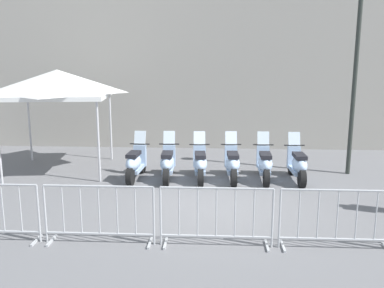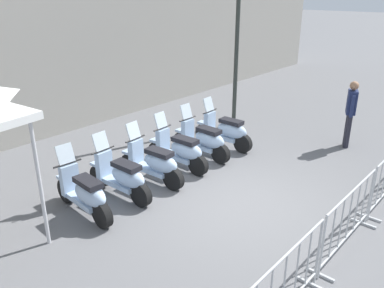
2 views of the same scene
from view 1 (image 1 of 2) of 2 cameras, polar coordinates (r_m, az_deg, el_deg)
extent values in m
plane|color=slate|center=(9.41, 3.28, -8.30)|extent=(120.00, 120.00, 0.00)
cylinder|color=black|center=(11.96, -6.89, -2.81)|extent=(0.23, 0.50, 0.48)
cylinder|color=black|center=(10.81, -8.46, -4.43)|extent=(0.23, 0.50, 0.48)
cube|color=#A8C1E0|center=(11.37, -7.64, -3.38)|extent=(0.44, 0.91, 0.10)
ellipsoid|color=#A8C1E0|center=(11.05, -8.04, -2.55)|extent=(0.51, 0.89, 0.40)
cube|color=black|center=(11.03, -8.03, -1.40)|extent=(0.39, 0.64, 0.10)
cube|color=#A8C1E0|center=(11.71, -7.14, -1.57)|extent=(0.36, 0.20, 0.60)
cylinder|color=black|center=(11.64, -7.18, 0.01)|extent=(0.56, 0.14, 0.04)
cube|color=silver|center=(11.66, -7.15, 0.93)|extent=(0.34, 0.20, 0.35)
cube|color=#A8C1E0|center=(11.90, -6.92, -1.55)|extent=(0.26, 0.35, 0.06)
cylinder|color=black|center=(11.87, -3.05, -2.85)|extent=(0.18, 0.49, 0.48)
cylinder|color=black|center=(10.68, -3.58, -4.51)|extent=(0.18, 0.49, 0.48)
cube|color=#A8C1E0|center=(11.27, -3.30, -3.44)|extent=(0.36, 0.89, 0.10)
ellipsoid|color=#A8C1E0|center=(10.94, -3.44, -2.60)|extent=(0.44, 0.87, 0.40)
cube|color=black|center=(10.92, -3.44, -1.44)|extent=(0.34, 0.62, 0.10)
cube|color=#A8C1E0|center=(11.62, -3.14, -1.60)|extent=(0.35, 0.17, 0.60)
cylinder|color=black|center=(11.55, -3.16, -0.01)|extent=(0.56, 0.09, 0.04)
cube|color=silver|center=(11.56, -3.15, 0.92)|extent=(0.33, 0.17, 0.35)
cube|color=#A8C1E0|center=(11.81, -3.06, -1.58)|extent=(0.23, 0.34, 0.06)
cylinder|color=black|center=(11.80, 1.00, -2.93)|extent=(0.17, 0.49, 0.48)
cylinder|color=black|center=(10.61, 1.18, -4.60)|extent=(0.17, 0.49, 0.48)
cube|color=#A8C1E0|center=(11.19, 1.09, -3.52)|extent=(0.33, 0.88, 0.10)
ellipsoid|color=#A8C1E0|center=(10.86, 1.13, -2.68)|extent=(0.41, 0.86, 0.40)
cube|color=black|center=(10.84, 1.13, -1.52)|extent=(0.31, 0.61, 0.10)
cube|color=#A8C1E0|center=(11.55, 1.03, -1.67)|extent=(0.35, 0.16, 0.60)
cylinder|color=black|center=(11.48, 1.03, -0.06)|extent=(0.56, 0.07, 0.04)
cube|color=silver|center=(11.49, 1.03, 0.87)|extent=(0.33, 0.16, 0.35)
cube|color=#A8C1E0|center=(11.74, 1.00, -1.65)|extent=(0.22, 0.33, 0.06)
cylinder|color=black|center=(11.85, 5.26, -2.91)|extent=(0.18, 0.49, 0.48)
cylinder|color=black|center=(10.66, 5.75, -4.58)|extent=(0.18, 0.49, 0.48)
cube|color=#A8C1E0|center=(11.25, 5.49, -3.50)|extent=(0.35, 0.89, 0.10)
ellipsoid|color=#A8C1E0|center=(10.92, 5.63, -2.67)|extent=(0.43, 0.87, 0.40)
cube|color=black|center=(10.90, 5.64, -1.50)|extent=(0.33, 0.62, 0.10)
cube|color=#A8C1E0|center=(11.60, 5.35, -1.66)|extent=(0.35, 0.17, 0.60)
cylinder|color=black|center=(11.53, 5.38, -0.06)|extent=(0.56, 0.08, 0.04)
cube|color=silver|center=(11.54, 5.38, 0.86)|extent=(0.33, 0.17, 0.35)
cube|color=#A8C1E0|center=(11.79, 5.28, -1.64)|extent=(0.23, 0.34, 0.06)
cylinder|color=black|center=(11.93, 9.56, -2.93)|extent=(0.20, 0.49, 0.48)
cylinder|color=black|center=(10.74, 10.17, -4.58)|extent=(0.20, 0.49, 0.48)
cube|color=#A8C1E0|center=(11.33, 9.86, -3.51)|extent=(0.40, 0.90, 0.10)
ellipsoid|color=#A8C1E0|center=(11.00, 10.04, -2.68)|extent=(0.47, 0.88, 0.40)
cube|color=black|center=(10.98, 10.06, -1.53)|extent=(0.36, 0.63, 0.10)
cube|color=#A8C1E0|center=(11.68, 9.69, -1.68)|extent=(0.36, 0.19, 0.60)
cylinder|color=black|center=(11.61, 9.75, -0.10)|extent=(0.56, 0.11, 0.04)
cube|color=silver|center=(11.62, 9.76, 0.82)|extent=(0.34, 0.18, 0.35)
cube|color=#A8C1E0|center=(11.87, 9.60, -1.66)|extent=(0.24, 0.34, 0.06)
cylinder|color=black|center=(12.03, 13.53, -2.97)|extent=(0.18, 0.49, 0.48)
cylinder|color=black|center=(10.87, 14.85, -4.60)|extent=(0.18, 0.49, 0.48)
cube|color=#A8C1E0|center=(11.44, 14.17, -3.55)|extent=(0.36, 0.89, 0.10)
ellipsoid|color=#A8C1E0|center=(11.12, 14.53, -2.73)|extent=(0.44, 0.87, 0.40)
cube|color=black|center=(11.09, 14.56, -1.59)|extent=(0.34, 0.62, 0.10)
cube|color=#A8C1E0|center=(11.78, 13.78, -1.74)|extent=(0.35, 0.17, 0.60)
cylinder|color=black|center=(11.71, 13.86, -0.17)|extent=(0.56, 0.09, 0.04)
cube|color=silver|center=(11.73, 13.85, 0.75)|extent=(0.33, 0.17, 0.35)
cube|color=#A8C1E0|center=(11.97, 13.59, -1.72)|extent=(0.23, 0.34, 0.06)
cube|color=#B2B5B7|center=(8.10, -20.57, -12.28)|extent=(0.09, 0.44, 0.04)
cylinder|color=#B2B5B7|center=(7.89, -20.32, -8.97)|extent=(0.04, 0.04, 1.05)
cylinder|color=#B2B5B7|center=(8.13, -24.55, -8.02)|extent=(0.02, 0.02, 0.87)
cylinder|color=#B2B5B7|center=(7.99, -22.49, -8.19)|extent=(0.02, 0.02, 0.87)
cube|color=#B2B5B7|center=(8.00, -18.73, -12.46)|extent=(0.09, 0.44, 0.04)
cube|color=#B2B5B7|center=(7.54, -5.79, -13.38)|extent=(0.09, 0.44, 0.04)
cylinder|color=#B2B5B7|center=(7.84, -19.50, -9.03)|extent=(0.04, 0.04, 1.05)
cylinder|color=#B2B5B7|center=(7.33, -5.27, -9.83)|extent=(0.04, 0.04, 1.05)
cylinder|color=#B2B5B7|center=(7.36, -12.82, -5.67)|extent=(1.91, 0.27, 0.04)
cylinder|color=#B2B5B7|center=(7.66, -12.52, -11.90)|extent=(1.91, 0.27, 0.04)
cylinder|color=#B2B5B7|center=(7.69, -17.32, -8.57)|extent=(0.02, 0.02, 0.87)
cylinder|color=#B2B5B7|center=(7.59, -15.02, -8.71)|extent=(0.02, 0.02, 0.87)
cylinder|color=#B2B5B7|center=(7.50, -12.67, -8.85)|extent=(0.02, 0.02, 0.87)
cylinder|color=#B2B5B7|center=(7.42, -10.25, -8.97)|extent=(0.02, 0.02, 0.87)
cylinder|color=#B2B5B7|center=(7.35, -7.79, -9.08)|extent=(0.02, 0.02, 0.87)
cube|color=#B2B5B7|center=(7.51, -3.67, -13.47)|extent=(0.09, 0.44, 0.04)
cube|color=#B2B5B7|center=(7.52, 10.25, -13.61)|extent=(0.09, 0.44, 0.04)
cylinder|color=#B2B5B7|center=(7.32, -4.33, -9.86)|extent=(0.04, 0.04, 1.05)
cylinder|color=#B2B5B7|center=(7.33, 11.00, -10.02)|extent=(0.04, 0.04, 1.05)
cylinder|color=#B2B5B7|center=(7.08, 3.39, -6.08)|extent=(1.91, 0.27, 0.04)
cylinder|color=#B2B5B7|center=(7.39, 3.31, -12.52)|extent=(1.91, 0.27, 0.04)
cylinder|color=#B2B5B7|center=(7.25, -1.79, -9.28)|extent=(0.02, 0.02, 0.87)
cylinder|color=#B2B5B7|center=(7.23, 0.77, -9.33)|extent=(0.02, 0.02, 0.87)
cylinder|color=#B2B5B7|center=(7.23, 3.35, -9.37)|extent=(0.02, 0.02, 0.87)
cylinder|color=#B2B5B7|center=(7.23, 5.92, -9.38)|extent=(0.02, 0.02, 0.87)
cylinder|color=#B2B5B7|center=(7.26, 8.49, -9.38)|extent=(0.02, 0.02, 0.87)
cube|color=#B2B5B7|center=(7.55, 12.37, -13.56)|extent=(0.09, 0.44, 0.04)
cylinder|color=#B2B5B7|center=(7.34, 11.94, -10.01)|extent=(0.04, 0.04, 1.05)
cylinder|color=#B2B5B7|center=(7.38, 19.55, -6.01)|extent=(1.91, 0.27, 0.04)
cylinder|color=#B2B5B7|center=(7.68, 19.11, -12.21)|extent=(1.91, 0.27, 0.04)
cylinder|color=#B2B5B7|center=(7.37, 14.47, -9.31)|extent=(0.02, 0.02, 0.87)
cylinder|color=#B2B5B7|center=(7.44, 16.92, -9.25)|extent=(0.02, 0.02, 0.87)
cylinder|color=#B2B5B7|center=(7.52, 19.33, -9.17)|extent=(0.02, 0.02, 0.87)
cylinder|color=#B2B5B7|center=(7.61, 21.67, -9.08)|extent=(0.02, 0.02, 0.87)
cylinder|color=#B2B5B7|center=(7.72, 23.96, -8.98)|extent=(0.02, 0.02, 0.87)
cylinder|color=#2D332D|center=(12.25, 21.41, 7.85)|extent=(0.12, 0.12, 5.13)
cylinder|color=silver|center=(11.09, -12.72, 0.27)|extent=(0.06, 0.06, 2.15)
cylinder|color=silver|center=(14.12, -21.38, 2.14)|extent=(0.06, 0.06, 2.15)
cylinder|color=silver|center=(13.57, -11.11, 2.37)|extent=(0.06, 0.06, 2.15)
cube|color=white|center=(12.43, -17.89, 6.43)|extent=(2.82, 2.82, 0.12)
pyramid|color=white|center=(12.40, -18.00, 8.20)|extent=(2.82, 2.82, 0.65)
camera|label=2|loc=(7.60, -46.19, 14.04)|focal=37.36mm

